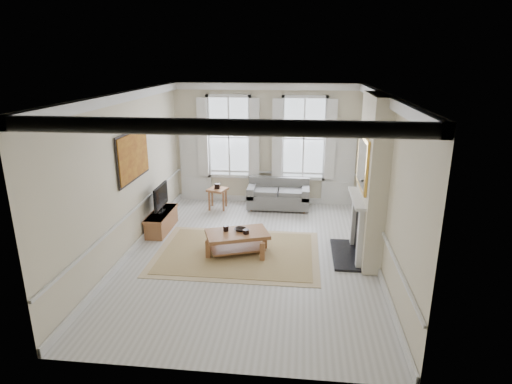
# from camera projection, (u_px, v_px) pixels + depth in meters

# --- Properties ---
(floor) EXTENTS (7.20, 7.20, 0.00)m
(floor) POSITION_uv_depth(u_px,v_px,m) (251.00, 255.00, 9.16)
(floor) COLOR #B7B5AD
(floor) RESTS_ON ground
(ceiling) EXTENTS (7.20, 7.20, 0.00)m
(ceiling) POSITION_uv_depth(u_px,v_px,m) (251.00, 93.00, 8.14)
(ceiling) COLOR white
(ceiling) RESTS_ON back_wall
(back_wall) EXTENTS (5.20, 0.00, 5.20)m
(back_wall) POSITION_uv_depth(u_px,v_px,m) (266.00, 145.00, 12.06)
(back_wall) COLOR beige
(back_wall) RESTS_ON floor
(left_wall) EXTENTS (0.00, 7.20, 7.20)m
(left_wall) POSITION_uv_depth(u_px,v_px,m) (128.00, 175.00, 8.92)
(left_wall) COLOR beige
(left_wall) RESTS_ON floor
(right_wall) EXTENTS (0.00, 7.20, 7.20)m
(right_wall) POSITION_uv_depth(u_px,v_px,m) (382.00, 183.00, 8.38)
(right_wall) COLOR beige
(right_wall) RESTS_ON floor
(window_left) EXTENTS (1.26, 0.20, 2.20)m
(window_left) POSITION_uv_depth(u_px,v_px,m) (229.00, 137.00, 12.06)
(window_left) COLOR #B2BCC6
(window_left) RESTS_ON back_wall
(window_right) EXTENTS (1.26, 0.20, 2.20)m
(window_right) POSITION_uv_depth(u_px,v_px,m) (304.00, 139.00, 11.85)
(window_right) COLOR #B2BCC6
(window_right) RESTS_ON back_wall
(door_left) EXTENTS (0.90, 0.08, 2.30)m
(door_left) POSITION_uv_depth(u_px,v_px,m) (196.00, 162.00, 12.40)
(door_left) COLOR silver
(door_left) RESTS_ON floor
(door_right) EXTENTS (0.90, 0.08, 2.30)m
(door_right) POSITION_uv_depth(u_px,v_px,m) (339.00, 166.00, 11.98)
(door_right) COLOR silver
(door_right) RESTS_ON floor
(painting) EXTENTS (0.05, 1.66, 1.06)m
(painting) POSITION_uv_depth(u_px,v_px,m) (133.00, 156.00, 9.09)
(painting) COLOR #BD8020
(painting) RESTS_ON left_wall
(chimney_breast) EXTENTS (0.35, 1.70, 3.38)m
(chimney_breast) POSITION_uv_depth(u_px,v_px,m) (372.00, 180.00, 8.59)
(chimney_breast) COLOR beige
(chimney_breast) RESTS_ON floor
(hearth) EXTENTS (0.55, 1.50, 0.05)m
(hearth) POSITION_uv_depth(u_px,v_px,m) (345.00, 254.00, 9.14)
(hearth) COLOR black
(hearth) RESTS_ON floor
(fireplace) EXTENTS (0.21, 1.45, 1.33)m
(fireplace) POSITION_uv_depth(u_px,v_px,m) (357.00, 224.00, 8.90)
(fireplace) COLOR silver
(fireplace) RESTS_ON floor
(mirror) EXTENTS (0.06, 1.26, 1.06)m
(mirror) POSITION_uv_depth(u_px,v_px,m) (362.00, 163.00, 8.51)
(mirror) COLOR gold
(mirror) RESTS_ON chimney_breast
(sofa) EXTENTS (1.70, 0.83, 0.83)m
(sofa) POSITION_uv_depth(u_px,v_px,m) (278.00, 196.00, 11.96)
(sofa) COLOR slate
(sofa) RESTS_ON floor
(side_table) EXTENTS (0.60, 0.60, 0.58)m
(side_table) POSITION_uv_depth(u_px,v_px,m) (218.00, 192.00, 11.86)
(side_table) COLOR brown
(side_table) RESTS_ON floor
(rug) EXTENTS (3.50, 2.60, 0.02)m
(rug) POSITION_uv_depth(u_px,v_px,m) (237.00, 253.00, 9.25)
(rug) COLOR #A18653
(rug) RESTS_ON floor
(coffee_table) EXTENTS (1.48, 1.16, 0.49)m
(coffee_table) POSITION_uv_depth(u_px,v_px,m) (237.00, 236.00, 9.13)
(coffee_table) COLOR brown
(coffee_table) RESTS_ON rug
(ceramic_pot_a) EXTENTS (0.12, 0.12, 0.12)m
(ceramic_pot_a) POSITION_uv_depth(u_px,v_px,m) (226.00, 228.00, 9.16)
(ceramic_pot_a) COLOR black
(ceramic_pot_a) RESTS_ON coffee_table
(ceramic_pot_b) EXTENTS (0.13, 0.13, 0.09)m
(ceramic_pot_b) POSITION_uv_depth(u_px,v_px,m) (246.00, 232.00, 9.02)
(ceramic_pot_b) COLOR black
(ceramic_pot_b) RESTS_ON coffee_table
(bowl) EXTENTS (0.29, 0.29, 0.06)m
(bowl) POSITION_uv_depth(u_px,v_px,m) (240.00, 229.00, 9.19)
(bowl) COLOR black
(bowl) RESTS_ON coffee_table
(tv_stand) EXTENTS (0.42, 1.31, 0.47)m
(tv_stand) POSITION_uv_depth(u_px,v_px,m) (162.00, 221.00, 10.42)
(tv_stand) COLOR brown
(tv_stand) RESTS_ON floor
(tv) EXTENTS (0.08, 0.90, 0.68)m
(tv) POSITION_uv_depth(u_px,v_px,m) (161.00, 197.00, 10.23)
(tv) COLOR black
(tv) RESTS_ON tv_stand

